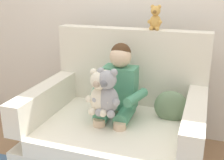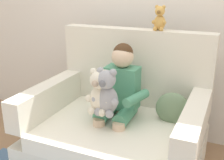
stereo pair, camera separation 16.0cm
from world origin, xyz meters
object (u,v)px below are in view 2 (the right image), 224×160
at_px(seated_child, 119,92).
at_px(plush_cream, 99,93).
at_px(throw_pillow, 173,109).
at_px(plush_grey, 107,93).
at_px(plush_honey_on_backrest, 160,19).
at_px(armchair, 119,129).

height_order(seated_child, plush_cream, seated_child).
distance_m(plush_cream, throw_pillow, 0.59).
relative_size(plush_grey, plush_honey_on_backrest, 1.75).
bearing_deg(armchair, seated_child, 116.98).
bearing_deg(seated_child, throw_pillow, 16.46).
relative_size(armchair, throw_pillow, 5.00).
height_order(seated_child, throw_pillow, seated_child).
relative_size(plush_cream, throw_pillow, 1.29).
bearing_deg(plush_honey_on_backrest, armchair, -114.63).
xyz_separation_m(armchair, seated_child, (-0.01, 0.03, 0.31)).
xyz_separation_m(seated_child, plush_cream, (-0.07, -0.20, 0.05)).
relative_size(plush_cream, plush_honey_on_backrest, 1.69).
distance_m(seated_child, throw_pillow, 0.43).
bearing_deg(seated_child, plush_honey_on_backrest, 60.49).
distance_m(plush_grey, plush_honey_on_backrest, 0.74).
relative_size(seated_child, throw_pillow, 3.17).
xyz_separation_m(seated_child, throw_pillow, (0.40, 0.10, -0.11)).
bearing_deg(plush_grey, throw_pillow, 13.42).
height_order(armchair, seated_child, armchair).
bearing_deg(plush_honey_on_backrest, throw_pillow, -45.29).
relative_size(armchair, plush_grey, 3.74).
bearing_deg(plush_honey_on_backrest, plush_cream, -113.71).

